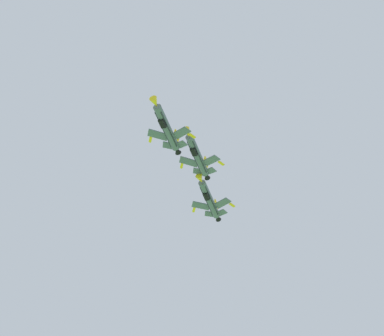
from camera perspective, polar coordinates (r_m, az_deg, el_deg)
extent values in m
cylinder|color=#4C5666|center=(159.65, -1.87, 2.97)|extent=(4.85, 12.02, 1.70)
cube|color=#232833|center=(159.33, -1.91, 2.86)|extent=(4.14, 10.11, 0.69)
cone|color=yellow|center=(155.24, -2.74, 4.83)|extent=(2.15, 2.73, 1.56)
cone|color=black|center=(163.99, -1.10, 1.31)|extent=(1.74, 1.91, 1.36)
ellipsoid|color=#192333|center=(158.43, -2.13, 3.81)|extent=(2.11, 3.43, 1.30)
cube|color=black|center=(157.74, -2.19, 3.32)|extent=(1.79, 2.45, 1.05)
cube|color=#4C5666|center=(159.70, -0.81, 2.60)|extent=(4.32, 4.24, 1.06)
cube|color=yellow|center=(159.67, 0.01, 2.38)|extent=(1.53, 1.57, 0.35)
cube|color=#4C5666|center=(161.69, -2.53, 2.45)|extent=(4.46, 2.75, 1.06)
cube|color=yellow|center=(163.23, -3.07, 2.11)|extent=(0.93, 1.69, 0.35)
cube|color=#4C5666|center=(162.35, -0.79, 1.75)|extent=(2.77, 2.68, 0.61)
cube|color=#4C5666|center=(163.49, -1.78, 1.67)|extent=(2.36, 1.93, 0.61)
cube|color=yellow|center=(163.92, -1.19, 2.24)|extent=(1.40, 2.70, 2.59)
cylinder|color=#4C5666|center=(170.82, 0.41, 0.92)|extent=(4.85, 12.02, 1.70)
cube|color=#232833|center=(170.52, 0.38, 0.81)|extent=(4.14, 10.11, 0.71)
cone|color=yellow|center=(166.13, -0.33, 2.60)|extent=(2.15, 2.73, 1.56)
cone|color=black|center=(175.40, 1.07, -0.58)|extent=(1.74, 1.91, 1.36)
ellipsoid|color=#192333|center=(169.49, 0.18, 1.69)|extent=(2.12, 3.44, 1.31)
cube|color=black|center=(168.86, 0.13, 1.22)|extent=(1.80, 2.46, 1.06)
cube|color=#4C5666|center=(171.01, 1.39, 0.56)|extent=(4.31, 4.23, 1.11)
cube|color=yellow|center=(171.06, 2.16, 0.35)|extent=(1.53, 1.57, 0.36)
cube|color=#4C5666|center=(172.86, -0.23, 0.46)|extent=(4.45, 2.75, 1.11)
cube|color=yellow|center=(174.40, -0.76, 0.17)|extent=(0.93, 1.69, 0.36)
cube|color=#4C5666|center=(173.74, 1.38, -0.19)|extent=(2.77, 2.68, 0.64)
cube|color=#4C5666|center=(174.81, 0.44, -0.25)|extent=(2.36, 1.93, 0.64)
cube|color=yellow|center=(175.23, 1.00, 0.28)|extent=(1.43, 2.71, 2.58)
cylinder|color=#4C5666|center=(180.72, 1.29, -2.32)|extent=(4.85, 12.02, 1.70)
cube|color=#232833|center=(180.41, 1.27, -2.44)|extent=(4.13, 10.11, 0.57)
cone|color=yellow|center=(175.71, 0.61, -0.83)|extent=(2.15, 2.73, 1.56)
cone|color=black|center=(185.57, 1.89, -3.66)|extent=(1.74, 1.91, 1.36)
ellipsoid|color=#192333|center=(179.27, 1.06, -1.63)|extent=(2.03, 3.41, 1.22)
cube|color=black|center=(178.66, 1.06, -2.08)|extent=(1.74, 2.44, 0.96)
cube|color=#4C5666|center=(181.17, 2.23, -2.59)|extent=(4.35, 4.27, 0.69)
cube|color=yellow|center=(181.43, 2.96, -2.74)|extent=(1.52, 1.56, 0.30)
cube|color=#4C5666|center=(182.63, 0.66, -2.79)|extent=(4.51, 2.76, 0.69)
cube|color=yellow|center=(184.05, 0.14, -3.08)|extent=(0.91, 1.68, 0.30)
cube|color=#4C5666|center=(183.96, 2.20, -3.29)|extent=(2.78, 2.69, 0.42)
cube|color=#4C5666|center=(184.80, 1.30, -3.40)|extent=(2.38, 1.94, 0.42)
cube|color=yellow|center=(185.31, 1.77, -2.85)|extent=(1.18, 2.64, 2.61)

